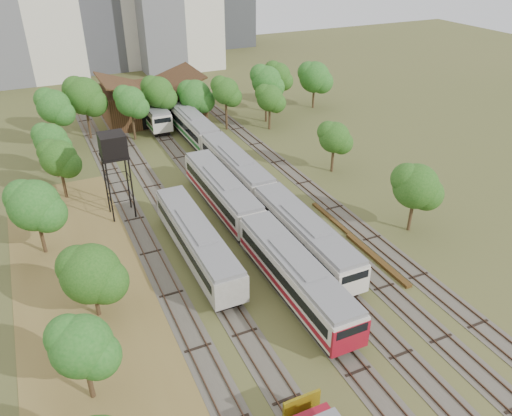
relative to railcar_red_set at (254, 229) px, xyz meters
name	(u,v)px	position (x,y,z in m)	size (l,w,h in m)	color
ground	(349,329)	(2.00, -14.38, -2.16)	(240.00, 240.00, 0.00)	#475123
dry_grass_patch	(109,332)	(-16.00, -6.38, -2.14)	(14.00, 60.00, 0.04)	brown
tracks	(227,199)	(1.33, 10.62, -2.12)	(24.60, 80.00, 0.19)	#4C473D
railcar_red_set	(254,229)	(0.00, 0.00, 0.00)	(3.30, 34.58, 4.08)	black
railcar_green_set	(236,169)	(4.00, 14.13, -0.03)	(3.25, 52.08, 4.03)	black
railcar_rear	(150,110)	(0.00, 41.56, -0.08)	(3.18, 16.08, 3.93)	black
old_grey_coach	(197,241)	(-6.00, 0.26, -0.02)	(3.17, 18.00, 3.92)	black
water_tower	(113,148)	(-10.90, 12.30, 6.11)	(2.83, 2.83, 9.82)	black
rail_pile_near	(377,259)	(10.00, -7.40, -2.00)	(0.65, 9.74, 0.32)	#533717
rail_pile_far	(331,219)	(10.20, 1.21, -2.03)	(0.48, 7.65, 0.25)	#533717
maintenance_shed	(152,101)	(1.00, 43.60, 0.76)	(16.45, 11.55, 7.58)	#352213
tree_band_left	(65,248)	(-17.84, 0.01, 2.66)	(8.29, 51.98, 7.94)	#382616
tree_band_far	(193,90)	(6.05, 36.16, 4.03)	(48.99, 10.08, 9.57)	#382616
tree_band_right	(339,140)	(16.82, 10.56, 2.98)	(4.96, 38.91, 7.71)	#382616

